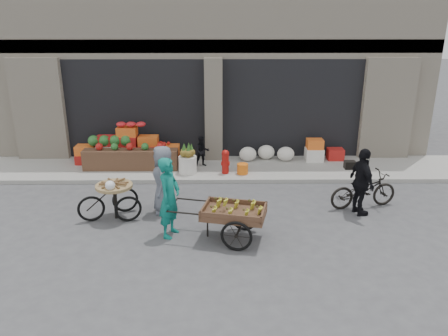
{
  "coord_description": "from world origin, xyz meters",
  "views": [
    {
      "loc": [
        0.2,
        -8.44,
        4.49
      ],
      "look_at": [
        0.29,
        1.21,
        1.1
      ],
      "focal_mm": 35.0,
      "sensor_mm": 36.0,
      "label": 1
    }
  ],
  "objects_px": {
    "bicycle": "(363,190)",
    "seated_person": "(202,151)",
    "cyclist": "(362,182)",
    "tricycle_cart": "(115,195)",
    "pineapple_bin": "(188,165)",
    "vendor_grey": "(163,180)",
    "banana_cart": "(232,210)",
    "vendor_woman": "(169,197)",
    "fire_hydrant": "(225,161)",
    "orange_bucket": "(243,169)"
  },
  "relations": [
    {
      "from": "fire_hydrant",
      "to": "cyclist",
      "type": "xyz_separation_m",
      "value": [
        3.15,
        -2.54,
        0.31
      ]
    },
    {
      "from": "orange_bucket",
      "to": "cyclist",
      "type": "bearing_deg",
      "value": -43.22
    },
    {
      "from": "fire_hydrant",
      "to": "bicycle",
      "type": "height_order",
      "value": "bicycle"
    },
    {
      "from": "fire_hydrant",
      "to": "vendor_grey",
      "type": "height_order",
      "value": "vendor_grey"
    },
    {
      "from": "bicycle",
      "to": "vendor_grey",
      "type": "bearing_deg",
      "value": 80.22
    },
    {
      "from": "seated_person",
      "to": "banana_cart",
      "type": "bearing_deg",
      "value": -89.91
    },
    {
      "from": "pineapple_bin",
      "to": "vendor_woman",
      "type": "xyz_separation_m",
      "value": [
        -0.12,
        -3.6,
        0.5
      ]
    },
    {
      "from": "pineapple_bin",
      "to": "cyclist",
      "type": "relative_size",
      "value": 0.32
    },
    {
      "from": "fire_hydrant",
      "to": "orange_bucket",
      "type": "distance_m",
      "value": 0.55
    },
    {
      "from": "pineapple_bin",
      "to": "tricycle_cart",
      "type": "relative_size",
      "value": 0.36
    },
    {
      "from": "fire_hydrant",
      "to": "seated_person",
      "type": "relative_size",
      "value": 0.76
    },
    {
      "from": "pineapple_bin",
      "to": "cyclist",
      "type": "bearing_deg",
      "value": -31.37
    },
    {
      "from": "banana_cart",
      "to": "tricycle_cart",
      "type": "bearing_deg",
      "value": 171.46
    },
    {
      "from": "fire_hydrant",
      "to": "tricycle_cart",
      "type": "xyz_separation_m",
      "value": [
        -2.59,
        -2.7,
        0.06
      ]
    },
    {
      "from": "vendor_woman",
      "to": "pineapple_bin",
      "type": "bearing_deg",
      "value": 16.67
    },
    {
      "from": "seated_person",
      "to": "cyclist",
      "type": "height_order",
      "value": "cyclist"
    },
    {
      "from": "pineapple_bin",
      "to": "fire_hydrant",
      "type": "xyz_separation_m",
      "value": [
        1.1,
        -0.05,
        0.13
      ]
    },
    {
      "from": "seated_person",
      "to": "tricycle_cart",
      "type": "xyz_separation_m",
      "value": [
        -1.89,
        -3.35,
        -0.02
      ]
    },
    {
      "from": "pineapple_bin",
      "to": "fire_hydrant",
      "type": "bearing_deg",
      "value": -2.6
    },
    {
      "from": "pineapple_bin",
      "to": "cyclist",
      "type": "distance_m",
      "value": 5.0
    },
    {
      "from": "banana_cart",
      "to": "vendor_woman",
      "type": "bearing_deg",
      "value": -175.84
    },
    {
      "from": "vendor_woman",
      "to": "bicycle",
      "type": "distance_m",
      "value": 4.8
    },
    {
      "from": "banana_cart",
      "to": "vendor_grey",
      "type": "height_order",
      "value": "vendor_grey"
    },
    {
      "from": "vendor_grey",
      "to": "fire_hydrant",
      "type": "bearing_deg",
      "value": 143.96
    },
    {
      "from": "pineapple_bin",
      "to": "vendor_grey",
      "type": "distance_m",
      "value": 2.5
    },
    {
      "from": "orange_bucket",
      "to": "tricycle_cart",
      "type": "distance_m",
      "value": 4.08
    },
    {
      "from": "pineapple_bin",
      "to": "orange_bucket",
      "type": "height_order",
      "value": "pineapple_bin"
    },
    {
      "from": "orange_bucket",
      "to": "cyclist",
      "type": "height_order",
      "value": "cyclist"
    },
    {
      "from": "pineapple_bin",
      "to": "fire_hydrant",
      "type": "relative_size",
      "value": 0.73
    },
    {
      "from": "tricycle_cart",
      "to": "pineapple_bin",
      "type": "bearing_deg",
      "value": 43.48
    },
    {
      "from": "pineapple_bin",
      "to": "bicycle",
      "type": "height_order",
      "value": "bicycle"
    },
    {
      "from": "banana_cart",
      "to": "bicycle",
      "type": "height_order",
      "value": "banana_cart"
    },
    {
      "from": "seated_person",
      "to": "tricycle_cart",
      "type": "relative_size",
      "value": 0.64
    },
    {
      "from": "pineapple_bin",
      "to": "banana_cart",
      "type": "height_order",
      "value": "banana_cart"
    },
    {
      "from": "bicycle",
      "to": "pineapple_bin",
      "type": "bearing_deg",
      "value": 51.18
    },
    {
      "from": "vendor_woman",
      "to": "cyclist",
      "type": "distance_m",
      "value": 4.49
    },
    {
      "from": "bicycle",
      "to": "seated_person",
      "type": "bearing_deg",
      "value": 42.82
    },
    {
      "from": "seated_person",
      "to": "vendor_grey",
      "type": "distance_m",
      "value": 3.14
    },
    {
      "from": "vendor_woman",
      "to": "cyclist",
      "type": "relative_size",
      "value": 1.08
    },
    {
      "from": "vendor_woman",
      "to": "bicycle",
      "type": "bearing_deg",
      "value": -54.25
    },
    {
      "from": "seated_person",
      "to": "tricycle_cart",
      "type": "bearing_deg",
      "value": -129.39
    },
    {
      "from": "fire_hydrant",
      "to": "bicycle",
      "type": "relative_size",
      "value": 0.41
    },
    {
      "from": "cyclist",
      "to": "vendor_grey",
      "type": "bearing_deg",
      "value": 75.4
    },
    {
      "from": "orange_bucket",
      "to": "vendor_woman",
      "type": "xyz_separation_m",
      "value": [
        -1.72,
        -3.5,
        0.6
      ]
    },
    {
      "from": "cyclist",
      "to": "fire_hydrant",
      "type": "bearing_deg",
      "value": 38.51
    },
    {
      "from": "vendor_grey",
      "to": "cyclist",
      "type": "distance_m",
      "value": 4.65
    },
    {
      "from": "vendor_woman",
      "to": "vendor_grey",
      "type": "bearing_deg",
      "value": 31.53
    },
    {
      "from": "bicycle",
      "to": "cyclist",
      "type": "relative_size",
      "value": 1.06
    },
    {
      "from": "vendor_woman",
      "to": "tricycle_cart",
      "type": "distance_m",
      "value": 1.64
    },
    {
      "from": "tricycle_cart",
      "to": "fire_hydrant",
      "type": "bearing_deg",
      "value": 28.12
    }
  ]
}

